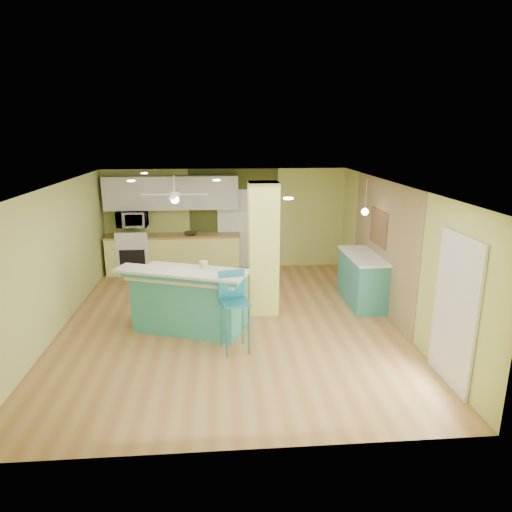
# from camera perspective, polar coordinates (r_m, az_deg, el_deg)

# --- Properties ---
(floor) EXTENTS (6.00, 7.00, 0.01)m
(floor) POSITION_cam_1_polar(r_m,az_deg,el_deg) (8.49, -3.21, -8.24)
(floor) COLOR #A06838
(floor) RESTS_ON ground
(ceiling) EXTENTS (6.00, 7.00, 0.01)m
(ceiling) POSITION_cam_1_polar(r_m,az_deg,el_deg) (7.83, -3.48, 8.83)
(ceiling) COLOR white
(ceiling) RESTS_ON wall_back
(wall_back) EXTENTS (6.00, 0.01, 2.50)m
(wall_back) POSITION_cam_1_polar(r_m,az_deg,el_deg) (11.48, -3.78, 4.61)
(wall_back) COLOR #B9C167
(wall_back) RESTS_ON floor
(wall_front) EXTENTS (6.00, 0.01, 2.50)m
(wall_front) POSITION_cam_1_polar(r_m,az_deg,el_deg) (4.78, -2.25, -11.31)
(wall_front) COLOR #B9C167
(wall_front) RESTS_ON floor
(wall_left) EXTENTS (0.01, 7.00, 2.50)m
(wall_left) POSITION_cam_1_polar(r_m,az_deg,el_deg) (8.55, -23.90, -0.49)
(wall_left) COLOR #B9C167
(wall_left) RESTS_ON floor
(wall_right) EXTENTS (0.01, 7.00, 2.50)m
(wall_right) POSITION_cam_1_polar(r_m,az_deg,el_deg) (8.67, 16.94, 0.38)
(wall_right) COLOR #B9C167
(wall_right) RESTS_ON floor
(wood_panel) EXTENTS (0.02, 3.40, 2.50)m
(wood_panel) POSITION_cam_1_polar(r_m,az_deg,el_deg) (9.20, 15.50, 1.35)
(wood_panel) COLOR #886F4D
(wood_panel) RESTS_ON floor
(olive_accent) EXTENTS (2.20, 0.02, 2.50)m
(olive_accent) POSITION_cam_1_polar(r_m,az_deg,el_deg) (11.47, -2.78, 4.61)
(olive_accent) COLOR #3E441B
(olive_accent) RESTS_ON floor
(interior_door) EXTENTS (0.82, 0.05, 2.00)m
(interior_door) POSITION_cam_1_polar(r_m,az_deg,el_deg) (11.49, -2.76, 3.36)
(interior_door) COLOR white
(interior_door) RESTS_ON floor
(french_door) EXTENTS (0.04, 1.08, 2.10)m
(french_door) POSITION_cam_1_polar(r_m,az_deg,el_deg) (6.73, 23.59, -6.37)
(french_door) COLOR silver
(french_door) RESTS_ON floor
(column) EXTENTS (0.55, 0.55, 2.50)m
(column) POSITION_cam_1_polar(r_m,az_deg,el_deg) (8.59, 0.92, 0.93)
(column) COLOR #D6E068
(column) RESTS_ON floor
(kitchen_run) EXTENTS (3.25, 0.63, 0.94)m
(kitchen_run) POSITION_cam_1_polar(r_m,az_deg,el_deg) (11.42, -10.22, 0.32)
(kitchen_run) COLOR #E7E879
(kitchen_run) RESTS_ON floor
(stove) EXTENTS (0.76, 0.66, 1.08)m
(stove) POSITION_cam_1_polar(r_m,az_deg,el_deg) (11.54, -14.92, 0.14)
(stove) COLOR silver
(stove) RESTS_ON floor
(upper_cabinets) EXTENTS (3.20, 0.34, 0.80)m
(upper_cabinets) POSITION_cam_1_polar(r_m,az_deg,el_deg) (11.25, -10.53, 7.77)
(upper_cabinets) COLOR silver
(upper_cabinets) RESTS_ON wall_back
(microwave) EXTENTS (0.70, 0.48, 0.39)m
(microwave) POSITION_cam_1_polar(r_m,az_deg,el_deg) (11.36, -15.22, 4.49)
(microwave) COLOR white
(microwave) RESTS_ON wall_back
(ceiling_fan) EXTENTS (1.41, 1.41, 0.61)m
(ceiling_fan) POSITION_cam_1_polar(r_m,az_deg,el_deg) (9.91, -10.14, 7.52)
(ceiling_fan) COLOR white
(ceiling_fan) RESTS_ON ceiling
(pendant_lamp) EXTENTS (0.14, 0.14, 0.69)m
(pendant_lamp) POSITION_cam_1_polar(r_m,az_deg,el_deg) (9.11, 13.46, 5.42)
(pendant_lamp) COLOR white
(pendant_lamp) RESTS_ON ceiling
(wall_decor) EXTENTS (0.03, 0.90, 0.70)m
(wall_decor) POSITION_cam_1_polar(r_m,az_deg,el_deg) (9.31, 15.09, 3.44)
(wall_decor) COLOR brown
(wall_decor) RESTS_ON wood_panel
(peninsula) EXTENTS (2.35, 1.82, 1.18)m
(peninsula) POSITION_cam_1_polar(r_m,az_deg,el_deg) (8.10, -8.25, -5.38)
(peninsula) COLOR teal
(peninsula) RESTS_ON floor
(bar_stool) EXTENTS (0.51, 0.51, 1.29)m
(bar_stool) POSITION_cam_1_polar(r_m,az_deg,el_deg) (7.19, -2.86, -5.27)
(bar_stool) COLOR teal
(bar_stool) RESTS_ON floor
(side_counter) EXTENTS (0.67, 1.57, 1.01)m
(side_counter) POSITION_cam_1_polar(r_m,az_deg,el_deg) (9.46, 13.20, -2.78)
(side_counter) COLOR teal
(side_counter) RESTS_ON floor
(fruit_bowl) EXTENTS (0.32, 0.32, 0.08)m
(fruit_bowl) POSITION_cam_1_polar(r_m,az_deg,el_deg) (11.21, -8.18, 2.80)
(fruit_bowl) COLOR #3D2619
(fruit_bowl) RESTS_ON kitchen_run
(canister) EXTENTS (0.14, 0.14, 0.17)m
(canister) POSITION_cam_1_polar(r_m,az_deg,el_deg) (8.05, -6.57, -1.23)
(canister) COLOR gold
(canister) RESTS_ON peninsula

